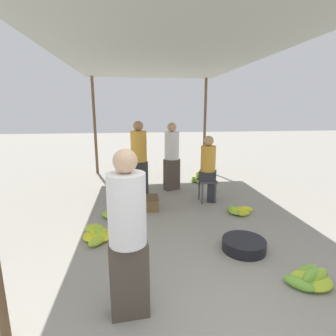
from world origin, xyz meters
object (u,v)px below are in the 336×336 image
(vendor_foreground, at_px, (128,234))
(stool, at_px, (207,184))
(banana_pile_right_0, at_px, (310,278))
(banana_pile_left_0, at_px, (119,212))
(banana_pile_left_2, at_px, (98,234))
(vendor_seated, at_px, (209,168))
(basin_black, at_px, (244,245))
(shopper_walking_far, at_px, (139,157))
(crate_near, at_px, (148,203))
(shopper_walking_mid, at_px, (172,155))
(banana_pile_right_1, at_px, (238,211))
(banana_pile_right_2, at_px, (199,178))
(banana_pile_left_1, at_px, (116,178))

(vendor_foreground, distance_m, stool, 3.32)
(banana_pile_right_0, bearing_deg, stool, 98.43)
(banana_pile_left_0, distance_m, banana_pile_left_2, 0.86)
(vendor_seated, xyz_separation_m, basin_black, (-0.05, -1.97, -0.64))
(stool, distance_m, basin_black, 1.98)
(banana_pile_left_0, bearing_deg, shopper_walking_far, 71.11)
(vendor_foreground, distance_m, shopper_walking_far, 3.55)
(crate_near, relative_size, shopper_walking_mid, 0.24)
(vendor_foreground, distance_m, vendor_seated, 3.31)
(stool, xyz_separation_m, banana_pile_left_2, (-2.04, -1.37, -0.30))
(stool, relative_size, shopper_walking_mid, 0.29)
(shopper_walking_far, bearing_deg, banana_pile_right_0, -62.09)
(vendor_foreground, xyz_separation_m, crate_near, (0.32, 2.63, -0.69))
(banana_pile_right_0, bearing_deg, basin_black, 119.58)
(banana_pile_left_0, height_order, banana_pile_left_2, banana_pile_left_0)
(basin_black, xyz_separation_m, banana_pile_right_1, (0.42, 1.22, -0.01))
(vendor_seated, relative_size, banana_pile_right_1, 3.00)
(banana_pile_left_0, relative_size, shopper_walking_far, 0.37)
(banana_pile_right_1, distance_m, crate_near, 1.69)
(banana_pile_right_0, xyz_separation_m, banana_pile_right_1, (-0.01, 1.98, -0.00))
(banana_pile_right_2, relative_size, shopper_walking_far, 0.32)
(banana_pile_left_2, distance_m, banana_pile_right_1, 2.51)
(banana_pile_left_1, bearing_deg, shopper_walking_far, -61.34)
(shopper_walking_far, bearing_deg, shopper_walking_mid, 20.26)
(vendor_foreground, bearing_deg, banana_pile_right_1, 48.14)
(banana_pile_left_1, xyz_separation_m, banana_pile_left_2, (-0.06, -3.10, -0.04))
(vendor_seated, distance_m, basin_black, 2.07)
(basin_black, xyz_separation_m, banana_pile_right_0, (0.43, -0.77, -0.01))
(basin_black, bearing_deg, banana_pile_left_0, 141.06)
(stool, height_order, banana_pile_left_1, stool)
(vendor_foreground, relative_size, shopper_walking_far, 0.96)
(stool, height_order, vendor_seated, vendor_seated)
(vendor_seated, height_order, shopper_walking_far, shopper_walking_far)
(banana_pile_left_2, distance_m, shopper_walking_far, 2.25)
(banana_pile_right_1, bearing_deg, banana_pile_right_0, -89.60)
(banana_pile_right_0, relative_size, shopper_walking_far, 0.37)
(basin_black, relative_size, banana_pile_left_0, 0.98)
(banana_pile_left_1, distance_m, banana_pile_right_0, 5.05)
(vendor_foreground, distance_m, basin_black, 1.94)
(vendor_foreground, bearing_deg, banana_pile_left_2, 107.69)
(shopper_walking_mid, bearing_deg, vendor_foreground, -103.82)
(vendor_seated, distance_m, banana_pile_left_0, 1.99)
(basin_black, bearing_deg, shopper_walking_far, 117.41)
(basin_black, distance_m, banana_pile_left_2, 2.09)
(banana_pile_left_2, bearing_deg, banana_pile_left_0, 72.62)
(banana_pile_left_1, distance_m, shopper_walking_far, 1.45)
(crate_near, bearing_deg, banana_pile_right_1, -15.98)
(vendor_seated, xyz_separation_m, banana_pile_left_2, (-2.06, -1.38, -0.64))
(basin_black, height_order, shopper_walking_far, shopper_walking_far)
(banana_pile_left_2, relative_size, banana_pile_right_0, 0.95)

